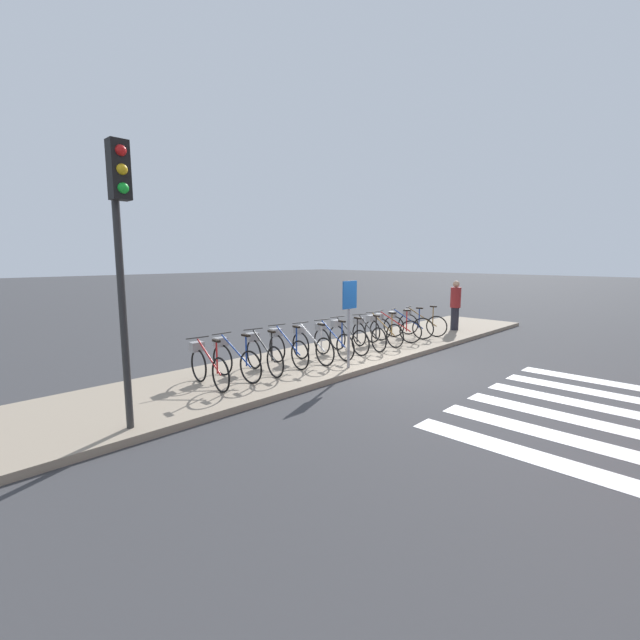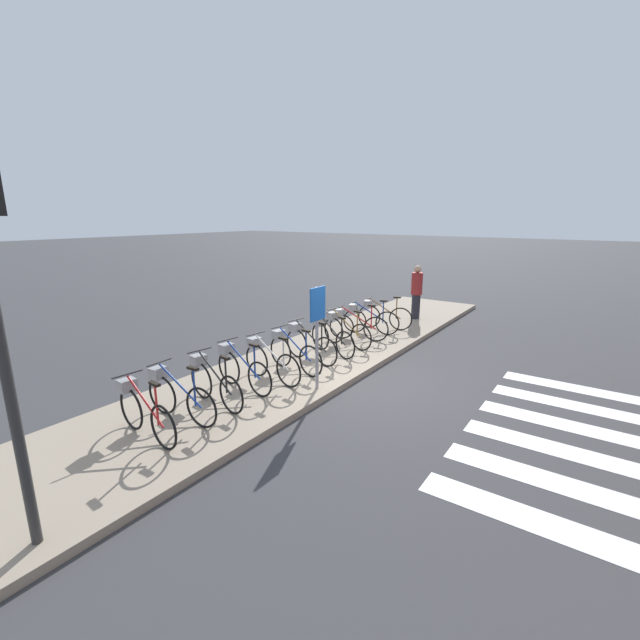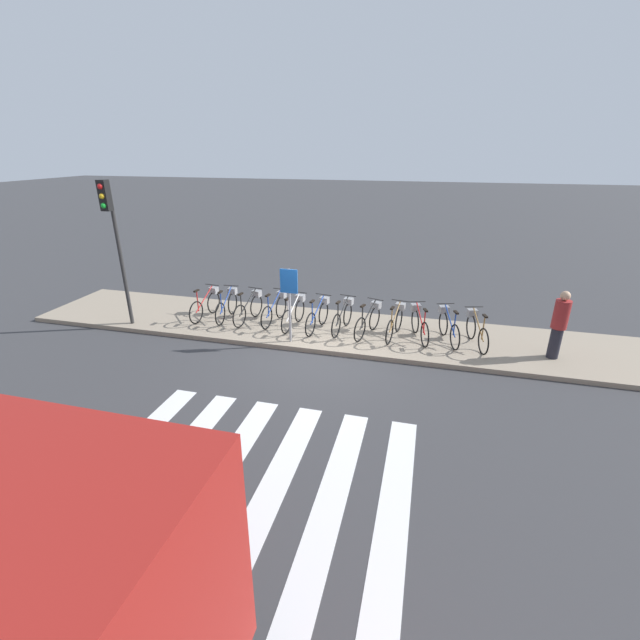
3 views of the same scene
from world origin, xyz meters
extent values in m
plane|color=#38383A|center=(0.00, 0.00, 0.00)|extent=(120.00, 120.00, 0.00)
cube|color=gray|center=(0.00, 1.40, 0.06)|extent=(17.27, 2.81, 0.12)
torus|color=black|center=(-3.78, 0.79, 0.45)|extent=(0.09, 0.65, 0.65)
torus|color=black|center=(-3.70, 1.68, 0.45)|extent=(0.09, 0.65, 0.65)
cylinder|color=red|center=(-3.74, 1.24, 0.71)|extent=(0.11, 0.91, 0.55)
cylinder|color=red|center=(-3.77, 0.92, 0.74)|extent=(0.03, 0.03, 0.59)
cube|color=black|center=(-3.77, 0.92, 1.05)|extent=(0.09, 0.21, 0.04)
cylinder|color=#262626|center=(-3.70, 1.68, 1.00)|extent=(0.46, 0.06, 0.02)
cube|color=gray|center=(-3.69, 1.73, 0.82)|extent=(0.26, 0.22, 0.18)
torus|color=black|center=(-3.07, 0.86, 0.45)|extent=(0.07, 0.65, 0.65)
torus|color=black|center=(-3.11, 1.75, 0.45)|extent=(0.07, 0.65, 0.65)
cylinder|color=navy|center=(-3.09, 1.30, 0.71)|extent=(0.08, 0.91, 0.55)
cylinder|color=navy|center=(-3.08, 0.98, 0.74)|extent=(0.03, 0.03, 0.59)
cube|color=black|center=(-3.08, 0.98, 1.05)|extent=(0.08, 0.20, 0.04)
cylinder|color=#262626|center=(-3.11, 1.75, 1.00)|extent=(0.46, 0.05, 0.02)
cube|color=gray|center=(-3.12, 1.80, 0.82)|extent=(0.25, 0.21, 0.18)
torus|color=black|center=(-2.48, 0.83, 0.45)|extent=(0.13, 0.65, 0.65)
torus|color=black|center=(-2.34, 1.72, 0.45)|extent=(0.13, 0.65, 0.65)
cylinder|color=black|center=(-2.41, 1.28, 0.71)|extent=(0.17, 0.90, 0.55)
cylinder|color=black|center=(-2.46, 0.96, 0.74)|extent=(0.04, 0.04, 0.59)
cube|color=black|center=(-2.46, 0.96, 1.05)|extent=(0.10, 0.21, 0.04)
cylinder|color=#262626|center=(-2.34, 1.72, 1.00)|extent=(0.46, 0.09, 0.02)
cube|color=gray|center=(-2.34, 1.77, 0.82)|extent=(0.27, 0.23, 0.18)
torus|color=black|center=(-1.72, 0.92, 0.45)|extent=(0.11, 0.65, 0.65)
torus|color=black|center=(-1.61, 1.80, 0.45)|extent=(0.11, 0.65, 0.65)
cylinder|color=navy|center=(-1.66, 1.36, 0.71)|extent=(0.14, 0.91, 0.55)
cylinder|color=navy|center=(-1.70, 1.04, 0.74)|extent=(0.04, 0.04, 0.59)
cube|color=black|center=(-1.70, 1.04, 1.05)|extent=(0.09, 0.21, 0.04)
cylinder|color=#262626|center=(-1.61, 1.80, 1.00)|extent=(0.46, 0.08, 0.02)
cube|color=gray|center=(-1.60, 1.85, 0.82)|extent=(0.26, 0.23, 0.18)
torus|color=black|center=(-1.10, 0.77, 0.45)|extent=(0.11, 0.65, 0.65)
torus|color=black|center=(-1.00, 1.66, 0.45)|extent=(0.11, 0.65, 0.65)
cylinder|color=silver|center=(-1.05, 1.21, 0.71)|extent=(0.13, 0.91, 0.55)
cylinder|color=silver|center=(-1.08, 0.89, 0.74)|extent=(0.04, 0.04, 0.59)
cube|color=black|center=(-1.08, 0.89, 1.05)|extent=(0.09, 0.21, 0.04)
cylinder|color=#262626|center=(-1.00, 1.66, 1.00)|extent=(0.46, 0.07, 0.02)
cube|color=gray|center=(-0.99, 1.71, 0.82)|extent=(0.26, 0.22, 0.18)
torus|color=black|center=(-0.43, 0.74, 0.45)|extent=(0.13, 0.65, 0.65)
torus|color=black|center=(-0.30, 1.63, 0.45)|extent=(0.13, 0.65, 0.65)
cylinder|color=navy|center=(-0.36, 1.18, 0.71)|extent=(0.17, 0.90, 0.55)
cylinder|color=navy|center=(-0.41, 0.86, 0.74)|extent=(0.04, 0.04, 0.59)
cube|color=black|center=(-0.41, 0.86, 1.05)|extent=(0.10, 0.21, 0.04)
cylinder|color=#262626|center=(-0.30, 1.63, 1.00)|extent=(0.46, 0.09, 0.02)
cube|color=gray|center=(-0.29, 1.68, 0.82)|extent=(0.27, 0.23, 0.18)
torus|color=black|center=(0.24, 0.83, 0.45)|extent=(0.13, 0.65, 0.65)
torus|color=black|center=(0.37, 1.71, 0.45)|extent=(0.13, 0.65, 0.65)
cylinder|color=black|center=(0.31, 1.27, 0.71)|extent=(0.17, 0.90, 0.55)
cylinder|color=black|center=(0.26, 0.95, 0.74)|extent=(0.04, 0.04, 0.59)
cube|color=black|center=(0.26, 0.95, 1.05)|extent=(0.10, 0.21, 0.04)
cylinder|color=#262626|center=(0.37, 1.71, 1.00)|extent=(0.46, 0.09, 0.02)
cube|color=gray|center=(0.38, 1.76, 0.82)|extent=(0.27, 0.23, 0.18)
torus|color=black|center=(0.88, 0.74, 0.45)|extent=(0.23, 0.63, 0.65)
torus|color=black|center=(1.14, 1.60, 0.45)|extent=(0.23, 0.63, 0.65)
cylinder|color=black|center=(1.01, 1.17, 0.71)|extent=(0.30, 0.88, 0.55)
cylinder|color=black|center=(0.91, 0.86, 0.74)|extent=(0.04, 0.04, 0.59)
cube|color=black|center=(0.91, 0.86, 1.05)|extent=(0.13, 0.21, 0.04)
cylinder|color=#262626|center=(1.14, 1.60, 1.00)|extent=(0.45, 0.16, 0.02)
cube|color=gray|center=(1.15, 1.64, 0.82)|extent=(0.29, 0.26, 0.18)
torus|color=black|center=(1.63, 0.76, 0.45)|extent=(0.15, 0.65, 0.65)
torus|color=black|center=(1.79, 1.64, 0.45)|extent=(0.15, 0.65, 0.65)
cylinder|color=olive|center=(1.71, 1.20, 0.71)|extent=(0.20, 0.90, 0.55)
cylinder|color=olive|center=(1.65, 0.88, 0.74)|extent=(0.04, 0.04, 0.59)
cube|color=black|center=(1.65, 0.88, 1.05)|extent=(0.10, 0.21, 0.04)
cylinder|color=#262626|center=(1.79, 1.64, 1.00)|extent=(0.46, 0.11, 0.02)
cube|color=gray|center=(1.80, 1.69, 0.82)|extent=(0.27, 0.24, 0.18)
torus|color=black|center=(2.49, 0.82, 0.45)|extent=(0.24, 0.63, 0.65)
torus|color=black|center=(2.22, 1.67, 0.45)|extent=(0.24, 0.63, 0.65)
cylinder|color=red|center=(2.35, 1.24, 0.71)|extent=(0.31, 0.88, 0.55)
cylinder|color=red|center=(2.45, 0.94, 0.74)|extent=(0.04, 0.04, 0.59)
cube|color=black|center=(2.45, 0.94, 1.05)|extent=(0.13, 0.21, 0.04)
cylinder|color=#262626|center=(2.22, 1.67, 1.00)|extent=(0.45, 0.16, 0.02)
cube|color=gray|center=(2.20, 1.72, 0.82)|extent=(0.29, 0.26, 0.18)
torus|color=black|center=(3.21, 0.85, 0.45)|extent=(0.23, 0.63, 0.65)
torus|color=black|center=(2.94, 1.70, 0.45)|extent=(0.23, 0.63, 0.65)
cylinder|color=navy|center=(3.08, 1.28, 0.71)|extent=(0.30, 0.88, 0.55)
cylinder|color=navy|center=(3.17, 0.97, 0.74)|extent=(0.04, 0.04, 0.59)
cube|color=black|center=(3.17, 0.97, 1.05)|extent=(0.13, 0.21, 0.04)
cylinder|color=#262626|center=(2.94, 1.70, 1.00)|extent=(0.45, 0.16, 0.02)
cube|color=gray|center=(2.93, 1.75, 0.82)|extent=(0.29, 0.26, 0.18)
torus|color=black|center=(3.86, 0.77, 0.45)|extent=(0.20, 0.64, 0.65)
torus|color=black|center=(3.63, 1.63, 0.45)|extent=(0.20, 0.64, 0.65)
cylinder|color=olive|center=(3.75, 1.20, 0.71)|extent=(0.26, 0.89, 0.55)
cylinder|color=olive|center=(3.83, 0.88, 0.74)|extent=(0.04, 0.04, 0.59)
cube|color=black|center=(3.83, 0.88, 1.05)|extent=(0.12, 0.21, 0.04)
cylinder|color=#262626|center=(3.63, 1.63, 1.00)|extent=(0.45, 0.14, 0.02)
cube|color=gray|center=(3.62, 1.68, 0.82)|extent=(0.28, 0.25, 0.18)
cylinder|color=#23232D|center=(5.46, 0.99, 0.50)|extent=(0.26, 0.26, 0.76)
cylinder|color=maroon|center=(5.46, 0.99, 1.21)|extent=(0.34, 0.34, 0.67)
sphere|color=tan|center=(5.46, 0.99, 1.66)|extent=(0.22, 0.22, 0.22)
cylinder|color=#2D2D2D|center=(-5.57, 0.35, 2.07)|extent=(0.10, 0.10, 3.89)
cube|color=black|center=(-5.57, 0.17, 3.64)|extent=(0.24, 0.20, 0.75)
sphere|color=red|center=(-5.57, 0.07, 3.86)|extent=(0.14, 0.14, 0.14)
sphere|color=gold|center=(-5.57, 0.07, 3.63)|extent=(0.14, 0.14, 0.14)
sphere|color=green|center=(-5.57, 0.07, 3.40)|extent=(0.14, 0.14, 0.14)
cylinder|color=#99999E|center=(-0.83, 0.30, 1.08)|extent=(0.06, 0.06, 1.91)
cube|color=#1959B2|center=(-0.83, 0.28, 1.73)|extent=(0.44, 0.03, 0.60)
camera|label=1|loc=(-7.86, -5.65, 2.53)|focal=24.00mm
camera|label=2|loc=(-6.91, -4.00, 3.27)|focal=24.00mm
camera|label=3|loc=(2.38, -9.19, 4.75)|focal=24.00mm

